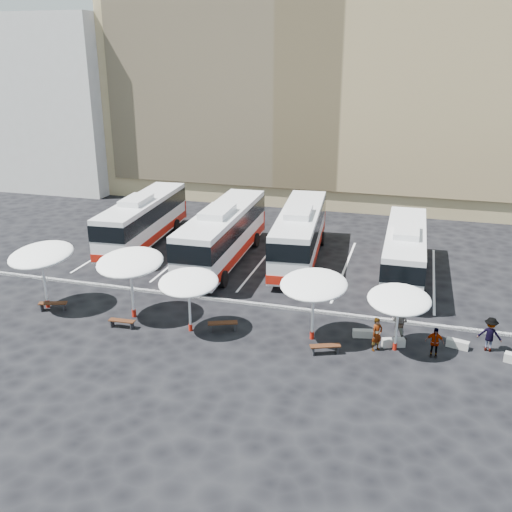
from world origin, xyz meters
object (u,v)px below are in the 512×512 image
(sunshade_1, at_px, (130,263))
(passenger_1, at_px, (400,322))
(conc_bench_2, at_px, (458,344))
(passenger_2, at_px, (435,342))
(sunshade_3, at_px, (314,285))
(bus_2, at_px, (300,232))
(sunshade_4, at_px, (399,300))
(sunshade_0, at_px, (41,255))
(conc_bench_1, at_px, (393,343))
(wood_bench_3, at_px, (325,347))
(wood_bench_1, at_px, (122,322))
(wood_bench_0, at_px, (53,304))
(passenger_3, at_px, (490,334))
(bus_3, at_px, (405,251))
(wood_bench_2, at_px, (223,324))
(bus_0, at_px, (143,219))
(conc_bench_0, at_px, (363,333))
(bus_1, at_px, (223,233))
(sunshade_2, at_px, (189,282))
(passenger_0, at_px, (377,334))

(sunshade_1, bearing_deg, passenger_1, 5.90)
(conc_bench_2, bearing_deg, passenger_2, -133.52)
(sunshade_3, bearing_deg, bus_2, 105.33)
(sunshade_1, height_order, sunshade_4, sunshade_1)
(sunshade_0, xyz_separation_m, conc_bench_1, (20.03, 0.83, -3.08))
(wood_bench_3, bearing_deg, conc_bench_2, 21.35)
(sunshade_0, height_order, passenger_2, sunshade_0)
(wood_bench_1, height_order, conc_bench_1, wood_bench_1)
(wood_bench_0, relative_size, passenger_3, 0.92)
(bus_3, relative_size, sunshade_0, 2.64)
(sunshade_3, height_order, wood_bench_2, sunshade_3)
(bus_0, distance_m, wood_bench_3, 21.45)
(conc_bench_0, relative_size, conc_bench_1, 0.93)
(conc_bench_1, bearing_deg, bus_1, 143.15)
(bus_1, relative_size, wood_bench_3, 8.58)
(conc_bench_1, relative_size, conc_bench_2, 1.05)
(sunshade_3, distance_m, passenger_3, 9.20)
(bus_2, relative_size, passenger_3, 7.23)
(bus_0, xyz_separation_m, wood_bench_1, (5.46, -13.64, -1.70))
(sunshade_1, xyz_separation_m, wood_bench_1, (0.02, -1.44, -2.97))
(bus_0, height_order, sunshade_2, bus_0)
(sunshade_1, relative_size, wood_bench_1, 2.62)
(sunshade_2, height_order, passenger_1, sunshade_2)
(bus_0, distance_m, sunshade_3, 19.82)
(passenger_1, bearing_deg, bus_1, -10.66)
(bus_1, height_order, conc_bench_1, bus_1)
(conc_bench_0, relative_size, passenger_3, 0.59)
(bus_1, relative_size, bus_2, 1.03)
(bus_0, distance_m, bus_3, 20.04)
(passenger_0, bearing_deg, sunshade_1, 131.24)
(bus_3, relative_size, conc_bench_1, 10.34)
(conc_bench_0, xyz_separation_m, conc_bench_2, (4.79, 0.17, 0.01))
(bus_2, bearing_deg, wood_bench_1, -123.29)
(conc_bench_0, xyz_separation_m, passenger_2, (3.59, -1.10, 0.58))
(sunshade_0, xyz_separation_m, conc_bench_0, (18.41, 1.44, -3.09))
(bus_3, distance_m, passenger_3, 10.00)
(wood_bench_2, bearing_deg, sunshade_2, -163.51)
(sunshade_0, xyz_separation_m, passenger_0, (19.20, 0.20, -2.41))
(wood_bench_3, bearing_deg, conc_bench_0, 55.14)
(bus_3, xyz_separation_m, conc_bench_1, (-0.01, -9.72, -1.72))
(conc_bench_0, bearing_deg, conc_bench_1, -20.64)
(sunshade_3, relative_size, passenger_0, 2.12)
(sunshade_4, bearing_deg, sunshade_3, -179.98)
(sunshade_3, bearing_deg, sunshade_2, -171.88)
(conc_bench_0, distance_m, passenger_2, 3.80)
(wood_bench_1, bearing_deg, wood_bench_3, 1.30)
(passenger_0, bearing_deg, wood_bench_3, 156.07)
(bus_3, bearing_deg, bus_1, -179.33)
(bus_2, height_order, sunshade_2, bus_2)
(sunshade_3, relative_size, conc_bench_0, 3.50)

